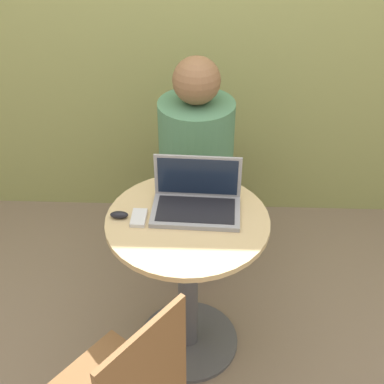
% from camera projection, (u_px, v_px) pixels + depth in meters
% --- Properties ---
extents(ground_plane, '(12.00, 12.00, 0.00)m').
position_uv_depth(ground_plane, '(188.00, 341.00, 2.61)').
color(ground_plane, '#7F6B56').
extents(back_wall, '(7.00, 0.05, 2.60)m').
position_uv_depth(back_wall, '(197.00, 2.00, 2.75)').
color(back_wall, '#939956').
rests_on(back_wall, ground_plane).
extents(round_table, '(0.67, 0.67, 0.76)m').
position_uv_depth(round_table, '(188.00, 268.00, 2.32)').
color(round_table, '#4C4C51').
rests_on(round_table, ground_plane).
extents(laptop, '(0.37, 0.23, 0.21)m').
position_uv_depth(laptop, '(196.00, 200.00, 2.19)').
color(laptop, gray).
rests_on(laptop, round_table).
extents(cell_phone, '(0.06, 0.11, 0.02)m').
position_uv_depth(cell_phone, '(139.00, 218.00, 2.15)').
color(cell_phone, silver).
rests_on(cell_phone, round_table).
extents(computer_mouse, '(0.07, 0.04, 0.03)m').
position_uv_depth(computer_mouse, '(119.00, 215.00, 2.16)').
color(computer_mouse, black).
rests_on(computer_mouse, round_table).
extents(person_seated, '(0.37, 0.58, 1.21)m').
position_uv_depth(person_seated, '(197.00, 180.00, 2.85)').
color(person_seated, brown).
rests_on(person_seated, ground_plane).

